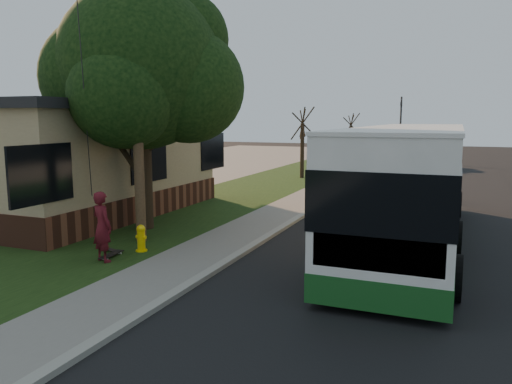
# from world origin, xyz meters

# --- Properties ---
(ground) EXTENTS (120.00, 120.00, 0.00)m
(ground) POSITION_xyz_m (0.00, 0.00, 0.00)
(ground) COLOR black
(ground) RESTS_ON ground
(road) EXTENTS (8.00, 80.00, 0.01)m
(road) POSITION_xyz_m (4.00, 10.00, 0.01)
(road) COLOR black
(road) RESTS_ON ground
(curb) EXTENTS (0.25, 80.00, 0.12)m
(curb) POSITION_xyz_m (0.00, 10.00, 0.06)
(curb) COLOR gray
(curb) RESTS_ON ground
(sidewalk) EXTENTS (2.00, 80.00, 0.08)m
(sidewalk) POSITION_xyz_m (-1.00, 10.00, 0.04)
(sidewalk) COLOR slate
(sidewalk) RESTS_ON ground
(grass_verge) EXTENTS (5.00, 80.00, 0.07)m
(grass_verge) POSITION_xyz_m (-4.50, 10.00, 0.04)
(grass_verge) COLOR black
(grass_verge) RESTS_ON ground
(building_lot) EXTENTS (15.00, 80.00, 0.04)m
(building_lot) POSITION_xyz_m (-14.50, 10.00, 0.02)
(building_lot) COLOR slate
(building_lot) RESTS_ON ground
(fire_hydrant) EXTENTS (0.32, 0.32, 0.74)m
(fire_hydrant) POSITION_xyz_m (-2.60, 0.00, 0.43)
(fire_hydrant) COLOR yellow
(fire_hydrant) RESTS_ON grass_verge
(utility_pole) EXTENTS (2.86, 3.21, 9.07)m
(utility_pole) POSITION_xyz_m (-3.31, 0.99, 4.63)
(utility_pole) COLOR #473321
(utility_pole) RESTS_ON ground
(leafy_tree) EXTENTS (6.30, 6.00, 7.80)m
(leafy_tree) POSITION_xyz_m (-4.17, 2.65, 5.17)
(leafy_tree) COLOR black
(leafy_tree) RESTS_ON grass_verge
(bare_tree_near) EXTENTS (1.38, 1.21, 4.31)m
(bare_tree_near) POSITION_xyz_m (-3.50, 18.00, 2.15)
(bare_tree_near) COLOR black
(bare_tree_near) RESTS_ON grass_verge
(bare_tree_far) EXTENTS (1.38, 1.21, 4.03)m
(bare_tree_far) POSITION_xyz_m (-3.00, 30.00, 2.00)
(bare_tree_far) COLOR black
(bare_tree_far) RESTS_ON grass_verge
(traffic_signal) EXTENTS (0.18, 0.22, 5.50)m
(traffic_signal) POSITION_xyz_m (0.50, 34.00, 3.16)
(traffic_signal) COLOR #2D2D30
(traffic_signal) RESTS_ON ground
(transit_bus) EXTENTS (2.93, 12.72, 3.44)m
(transit_bus) POSITION_xyz_m (4.05, 4.02, 1.83)
(transit_bus) COLOR silver
(transit_bus) RESTS_ON ground
(skateboarder) EXTENTS (0.77, 0.63, 1.80)m
(skateboarder) POSITION_xyz_m (-2.93, -1.17, 0.97)
(skateboarder) COLOR #511018
(skateboarder) RESTS_ON grass_verge
(skateboard_main) EXTENTS (0.29, 0.90, 0.08)m
(skateboard_main) POSITION_xyz_m (-3.00, -0.78, 0.13)
(skateboard_main) COLOR black
(skateboard_main) RESTS_ON grass_verge
(skateboard_spare) EXTENTS (0.73, 0.39, 0.07)m
(skateboard_spare) POSITION_xyz_m (-3.30, -0.38, 0.12)
(skateboard_spare) COLOR black
(skateboard_spare) RESTS_ON grass_verge
(dumpster) EXTENTS (1.40, 1.16, 1.15)m
(dumpster) POSITION_xyz_m (-7.40, 5.03, 0.62)
(dumpster) COLOR black
(dumpster) RESTS_ON building_lot
(distant_car) EXTENTS (2.13, 4.30, 1.41)m
(distant_car) POSITION_xyz_m (3.81, 27.56, 0.70)
(distant_car) COLOR black
(distant_car) RESTS_ON ground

